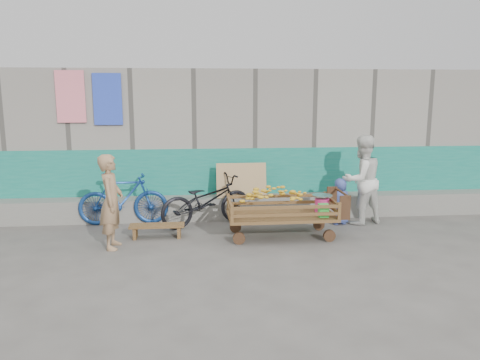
{
  "coord_description": "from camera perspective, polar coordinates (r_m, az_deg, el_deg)",
  "views": [
    {
      "loc": [
        -0.61,
        -6.91,
        2.52
      ],
      "look_at": [
        0.17,
        1.2,
        1.0
      ],
      "focal_mm": 35.0,
      "sensor_mm": 36.0,
      "label": 1
    }
  ],
  "objects": [
    {
      "name": "bicycle_blue",
      "position": [
        9.29,
        -14.05,
        -2.22
      ],
      "size": [
        1.72,
        0.51,
        1.03
      ],
      "primitive_type": "imported",
      "rotation": [
        0.0,
        0.0,
        1.59
      ],
      "color": "navy",
      "rests_on": "ground"
    },
    {
      "name": "vendor_man",
      "position": [
        7.89,
        -15.42,
        -2.56
      ],
      "size": [
        0.39,
        0.58,
        1.56
      ],
      "primitive_type": "imported",
      "rotation": [
        0.0,
        0.0,
        1.55
      ],
      "color": "#A27B56",
      "rests_on": "ground"
    },
    {
      "name": "bicycle_dark",
      "position": [
        9.0,
        -4.08,
        -2.5
      ],
      "size": [
        1.97,
        1.33,
        0.98
      ],
      "primitive_type": "imported",
      "rotation": [
        0.0,
        0.0,
        1.97
      ],
      "color": "black",
      "rests_on": "ground"
    },
    {
      "name": "woman",
      "position": [
        9.34,
        14.6,
        0.02
      ],
      "size": [
        1.01,
        0.89,
        1.73
      ],
      "primitive_type": "imported",
      "rotation": [
        0.0,
        0.0,
        3.47
      ],
      "color": "white",
      "rests_on": "ground"
    },
    {
      "name": "child",
      "position": [
        9.27,
        12.09,
        -2.55
      ],
      "size": [
        0.49,
        0.36,
        0.91
      ],
      "primitive_type": "imported",
      "rotation": [
        0.0,
        0.0,
        3.32
      ],
      "color": "#41539F",
      "rests_on": "ground"
    },
    {
      "name": "bench",
      "position": [
        8.42,
        -10.08,
        -5.78
      ],
      "size": [
        0.96,
        0.29,
        0.24
      ],
      "color": "brown",
      "rests_on": "ground"
    },
    {
      "name": "banana_cart",
      "position": [
        8.24,
        4.83,
        -3.0
      ],
      "size": [
        2.05,
        0.94,
        0.88
      ],
      "color": "brown",
      "rests_on": "ground"
    },
    {
      "name": "ground",
      "position": [
        7.38,
        -0.44,
        -9.4
      ],
      "size": [
        80.0,
        80.0,
        0.0
      ],
      "primitive_type": "plane",
      "color": "#534F4B",
      "rests_on": "ground"
    },
    {
      "name": "building_wall",
      "position": [
        11.03,
        -2.33,
        5.07
      ],
      "size": [
        12.0,
        3.5,
        3.0
      ],
      "color": "gray",
      "rests_on": "ground"
    }
  ]
}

